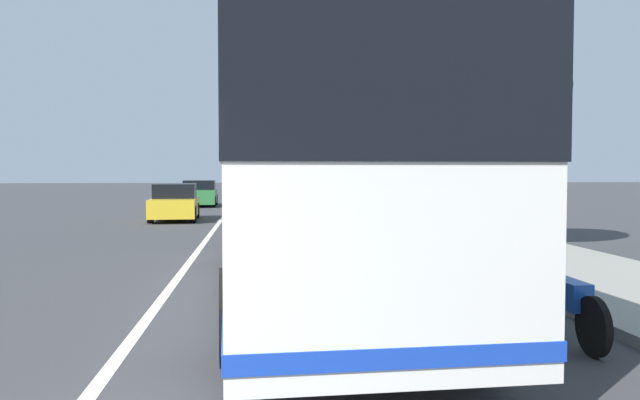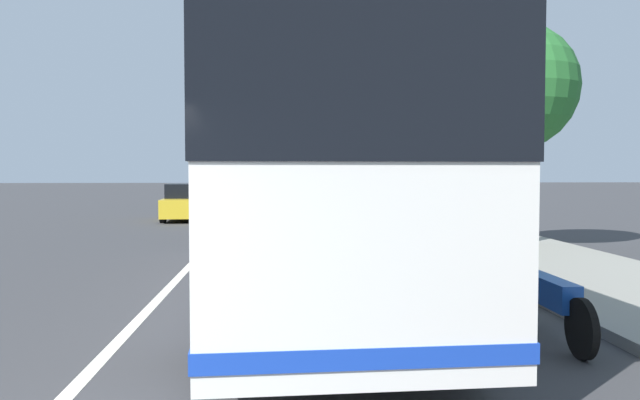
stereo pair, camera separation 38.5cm
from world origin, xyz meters
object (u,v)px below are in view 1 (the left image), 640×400
object	(u,v)px
motorcycle_mid_row	(558,298)
coach_bus	(308,164)
motorcycle_by_tree	(480,268)
car_ahead_same_lane	(175,203)
car_far_distant	(199,194)
roadside_tree_mid_block	(506,89)

from	to	relation	value
motorcycle_mid_row	coach_bus	bearing A→B (deg)	44.74
coach_bus	motorcycle_by_tree	size ratio (longest dim) A/B	5.76
car_ahead_same_lane	motorcycle_mid_row	bearing A→B (deg)	17.26
car_far_distant	car_ahead_same_lane	world-z (taller)	car_ahead_same_lane
motorcycle_by_tree	car_ahead_same_lane	world-z (taller)	car_ahead_same_lane
coach_bus	motorcycle_mid_row	bearing A→B (deg)	-137.75
motorcycle_by_tree	motorcycle_mid_row	bearing A→B (deg)	158.33
motorcycle_mid_row	car_far_distant	bearing A→B (deg)	12.87
coach_bus	car_ahead_same_lane	xyz separation A→B (m)	(16.15, 4.12, -1.38)
coach_bus	car_ahead_same_lane	size ratio (longest dim) A/B	2.69
car_far_distant	roadside_tree_mid_block	distance (m)	23.42
motorcycle_mid_row	roadside_tree_mid_block	distance (m)	9.55
coach_bus	car_ahead_same_lane	distance (m)	16.73
car_ahead_same_lane	coach_bus	bearing A→B (deg)	11.59
motorcycle_mid_row	car_ahead_same_lane	world-z (taller)	car_ahead_same_lane
motorcycle_by_tree	coach_bus	bearing A→B (deg)	60.71
car_ahead_same_lane	roadside_tree_mid_block	distance (m)	14.60
motorcycle_by_tree	roadside_tree_mid_block	size ratio (longest dim) A/B	0.34
motorcycle_mid_row	roadside_tree_mid_block	bearing A→B (deg)	-18.08
car_ahead_same_lane	roadside_tree_mid_block	xyz separation A→B (m)	(-10.49, -9.60, 3.35)
motorcycle_by_tree	car_ahead_same_lane	distance (m)	17.81
motorcycle_mid_row	car_far_distant	size ratio (longest dim) A/B	0.51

